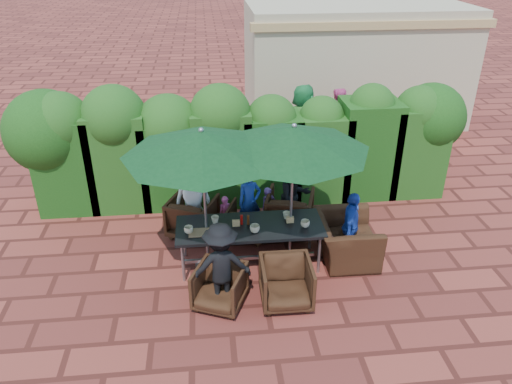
{
  "coord_description": "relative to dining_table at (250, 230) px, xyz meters",
  "views": [
    {
      "loc": [
        -0.77,
        -6.89,
        5.03
      ],
      "look_at": [
        -0.0,
        0.4,
        1.13
      ],
      "focal_mm": 35.0,
      "sensor_mm": 36.0,
      "label": 1
    }
  ],
  "objects": [
    {
      "name": "adult_near_left",
      "position": [
        -0.51,
        -0.95,
        0.01
      ],
      "size": [
        0.91,
        0.47,
        1.37
      ],
      "primitive_type": "imported",
      "rotation": [
        0.0,
        0.0,
        3.22
      ],
      "color": "black",
      "rests_on": "ground"
    },
    {
      "name": "chair_far_mid",
      "position": [
        0.03,
        0.84,
        -0.33
      ],
      "size": [
        0.85,
        0.83,
        0.7
      ],
      "primitive_type": "imported",
      "rotation": [
        0.0,
        0.0,
        2.79
      ],
      "color": "black",
      "rests_on": "ground"
    },
    {
      "name": "adult_far_mid",
      "position": [
        0.09,
        1.04,
        -0.06
      ],
      "size": [
        0.53,
        0.48,
        1.22
      ],
      "primitive_type": "imported",
      "rotation": [
        0.0,
        0.0,
        0.31
      ],
      "color": "#2245B8",
      "rests_on": "ground"
    },
    {
      "name": "umbrella_left",
      "position": [
        -0.7,
        0.02,
        1.54
      ],
      "size": [
        2.43,
        2.43,
        2.46
      ],
      "color": "gray",
      "rests_on": "ground"
    },
    {
      "name": "building",
      "position": [
        3.65,
        7.03,
        0.93
      ],
      "size": [
        6.2,
        3.08,
        3.2
      ],
      "color": "#BDAC8C",
      "rests_on": "ground"
    },
    {
      "name": "serving_tray",
      "position": [
        -0.81,
        -0.13,
        0.08
      ],
      "size": [
        0.35,
        0.25,
        0.02
      ],
      "primitive_type": "cube",
      "color": "#926947",
      "rests_on": "dining_table"
    },
    {
      "name": "cup_e",
      "position": [
        0.89,
        -0.12,
        0.13
      ],
      "size": [
        0.15,
        0.15,
        0.12
      ],
      "primitive_type": "imported",
      "color": "beige",
      "rests_on": "dining_table"
    },
    {
      "name": "child_left",
      "position": [
        -0.34,
        1.02,
        -0.3
      ],
      "size": [
        0.29,
        0.25,
        0.74
      ],
      "primitive_type": "imported",
      "rotation": [
        0.0,
        0.0,
        0.12
      ],
      "color": "#E3509A",
      "rests_on": "ground"
    },
    {
      "name": "number_block_left",
      "position": [
        -0.22,
        0.02,
        0.12
      ],
      "size": [
        0.12,
        0.06,
        0.1
      ],
      "primitive_type": "cube",
      "color": "tan",
      "rests_on": "dining_table"
    },
    {
      "name": "ground",
      "position": [
        0.15,
        0.03,
        -0.68
      ],
      "size": [
        80.0,
        80.0,
        0.0
      ],
      "primitive_type": "plane",
      "color": "maroon",
      "rests_on": "ground"
    },
    {
      "name": "cup_d",
      "position": [
        0.63,
        0.17,
        0.13
      ],
      "size": [
        0.13,
        0.13,
        0.12
      ],
      "primitive_type": "imported",
      "color": "beige",
      "rests_on": "dining_table"
    },
    {
      "name": "chair_far_right",
      "position": [
        0.83,
        1.0,
        -0.25
      ],
      "size": [
        1.01,
        0.98,
        0.85
      ],
      "primitive_type": "imported",
      "rotation": [
        0.0,
        0.0,
        2.85
      ],
      "color": "black",
      "rests_on": "ground"
    },
    {
      "name": "pedestrian_c",
      "position": [
        3.4,
        4.46,
        0.18
      ],
      "size": [
        1.21,
        0.87,
        1.71
      ],
      "primitive_type": "imported",
      "rotation": [
        0.0,
        0.0,
        2.76
      ],
      "color": "#93929B",
      "rests_on": "ground"
    },
    {
      "name": "chair_end_right",
      "position": [
        1.63,
        0.01,
        -0.18
      ],
      "size": [
        0.77,
        1.16,
        1.0
      ],
      "primitive_type": "imported",
      "rotation": [
        0.0,
        0.0,
        1.55
      ],
      "color": "black",
      "rests_on": "ground"
    },
    {
      "name": "cup_c",
      "position": [
        0.06,
        -0.2,
        0.14
      ],
      "size": [
        0.16,
        0.16,
        0.13
      ],
      "primitive_type": "imported",
      "color": "beige",
      "rests_on": "dining_table"
    },
    {
      "name": "adult_end_right",
      "position": [
        1.7,
        0.03,
        -0.06
      ],
      "size": [
        0.59,
        0.8,
        1.23
      ],
      "primitive_type": "imported",
      "rotation": [
        0.0,
        0.0,
        1.22
      ],
      "color": "#2245B8",
      "rests_on": "ground"
    },
    {
      "name": "adult_far_left",
      "position": [
        -0.92,
        1.05,
        0.01
      ],
      "size": [
        0.68,
        0.4,
        1.37
      ],
      "primitive_type": "imported",
      "rotation": [
        0.0,
        0.0,
        0.0
      ],
      "color": "silver",
      "rests_on": "ground"
    },
    {
      "name": "child_right",
      "position": [
        0.46,
        1.13,
        -0.26
      ],
      "size": [
        0.37,
        0.34,
        0.82
      ],
      "primitive_type": "imported",
      "rotation": [
        0.0,
        0.0,
        0.43
      ],
      "color": "#7A4BA3",
      "rests_on": "ground"
    },
    {
      "name": "dining_table",
      "position": [
        0.0,
        0.0,
        0.0
      ],
      "size": [
        2.39,
        0.9,
        0.75
      ],
      "color": "black",
      "rests_on": "ground"
    },
    {
      "name": "sauce_bottle",
      "position": [
        -0.02,
        0.05,
        0.16
      ],
      "size": [
        0.04,
        0.04,
        0.17
      ],
      "primitive_type": "cylinder",
      "color": "#4C230C",
      "rests_on": "dining_table"
    },
    {
      "name": "ketchup_bottle",
      "position": [
        -0.13,
        0.06,
        0.16
      ],
      "size": [
        0.04,
        0.04,
        0.17
      ],
      "primitive_type": "cylinder",
      "color": "#B20C0A",
      "rests_on": "dining_table"
    },
    {
      "name": "chair_near_right",
      "position": [
        0.45,
        -1.02,
        -0.29
      ],
      "size": [
        0.76,
        0.72,
        0.78
      ],
      "primitive_type": "imported",
      "rotation": [
        0.0,
        0.0,
        -0.01
      ],
      "color": "black",
      "rests_on": "ground"
    },
    {
      "name": "pedestrian_b",
      "position": [
        2.56,
        4.51,
        0.14
      ],
      "size": [
        0.91,
        0.76,
        1.64
      ],
      "primitive_type": "imported",
      "rotation": [
        0.0,
        0.0,
        3.55
      ],
      "color": "#E3509A",
      "rests_on": "ground"
    },
    {
      "name": "chair_far_left",
      "position": [
        -0.95,
        1.06,
        -0.27
      ],
      "size": [
        1.02,
        0.99,
        0.81
      ],
      "primitive_type": "imported",
      "rotation": [
        0.0,
        0.0,
        2.73
      ],
      "color": "black",
      "rests_on": "ground"
    },
    {
      "name": "cup_b",
      "position": [
        -0.55,
        0.15,
        0.14
      ],
      "size": [
        0.13,
        0.13,
        0.12
      ],
      "primitive_type": "imported",
      "color": "beige",
      "rests_on": "dining_table"
    },
    {
      "name": "cup_a",
      "position": [
        -0.98,
        -0.11,
        0.13
      ],
      "size": [
        0.15,
        0.15,
        0.12
      ],
      "primitive_type": "imported",
      "color": "beige",
      "rests_on": "dining_table"
    },
    {
      "name": "chair_near_left",
      "position": [
        -0.54,
        -0.98,
        -0.32
      ],
      "size": [
        0.9,
        0.87,
        0.72
      ],
      "primitive_type": "imported",
      "rotation": [
        0.0,
        0.0,
        -0.4
      ],
      "color": "black",
      "rests_on": "ground"
    },
    {
      "name": "hedge_wall",
      "position": [
        -0.2,
        2.35,
        0.66
      ],
      "size": [
        9.1,
        1.6,
        2.49
      ],
      "color": "#10330D",
      "rests_on": "ground"
    },
    {
      "name": "umbrella_right",
      "position": [
        0.68,
        0.06,
        1.54
      ],
      "size": [
        2.38,
        2.38,
        2.46
      ],
      "color": "gray",
      "rests_on": "ground"
    },
    {
      "name": "number_block_right",
      "position": [
        0.67,
        0.04,
        0.12
      ],
      "size": [
        0.12,
        0.06,
        0.1
      ],
      "primitive_type": "cube",
      "color": "tan",
      "rests_on": "dining_table"
    },
    {
      "name": "pedestrian_a",
      "position": [
        1.66,
        4.17,
        0.26
      ],
      "size": [
        1.7,
        1.64,
        1.87
      ],
      "primitive_type": "imported",
      "rotation": [
        0.0,
        0.0,
        2.4
      ],
      "color": "#27914C",
      "rests_on": "ground"
    },
    {
      "name": "adult_far_right",
      "position": [
        0.91,
        1.01,
        0.0
      ],
      "size": [
        0.75,
        0.61,
        1.36
      ],
      "primitive_type": "imported",
      "rotation": [
        0.0,
        0.0,
        0.37
      ],
      "color": "black",
      "rests_on": "ground"
    }
  ]
}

